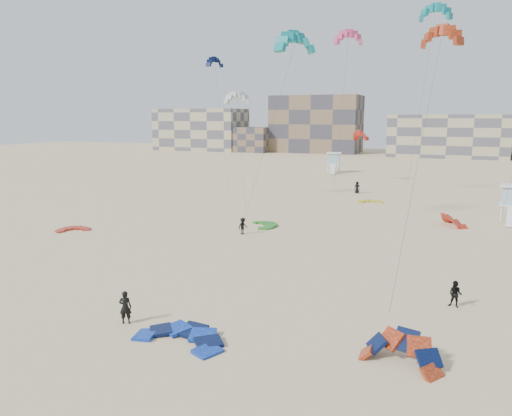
% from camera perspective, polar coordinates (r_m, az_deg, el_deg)
% --- Properties ---
extents(ground, '(320.00, 320.00, 0.00)m').
position_cam_1_polar(ground, '(30.22, -7.29, -11.91)').
color(ground, '#CEB18A').
rests_on(ground, ground).
extents(kite_ground_blue, '(5.02, 5.23, 1.07)m').
position_cam_1_polar(kite_ground_blue, '(27.03, -8.54, -14.74)').
color(kite_ground_blue, blue).
rests_on(kite_ground_blue, ground).
extents(kite_ground_orange, '(4.63, 4.67, 3.77)m').
position_cam_1_polar(kite_ground_orange, '(25.46, 16.14, -16.72)').
color(kite_ground_orange, '#EB4222').
rests_on(kite_ground_orange, ground).
extents(kite_ground_red, '(4.41, 4.42, 0.66)m').
position_cam_1_polar(kite_ground_red, '(54.18, -20.16, -2.42)').
color(kite_ground_red, '#B80F13').
rests_on(kite_ground_red, ground).
extents(kite_ground_green, '(5.14, 5.07, 0.70)m').
position_cam_1_polar(kite_ground_green, '(52.98, 0.93, -2.06)').
color(kite_ground_green, '#1D7A1F').
rests_on(kite_ground_green, ground).
extents(kite_ground_red_far, '(5.03, 4.98, 3.74)m').
position_cam_1_polar(kite_ground_red_far, '(57.16, 21.61, -1.87)').
color(kite_ground_red_far, '#B80F13').
rests_on(kite_ground_red_far, ground).
extents(kite_ground_yellow, '(3.89, 4.01, 0.57)m').
position_cam_1_polar(kite_ground_yellow, '(69.23, 12.92, 0.64)').
color(kite_ground_yellow, gold).
rests_on(kite_ground_yellow, ground).
extents(kitesurfer_main, '(0.82, 0.70, 1.90)m').
position_cam_1_polar(kitesurfer_main, '(29.30, -14.71, -10.91)').
color(kitesurfer_main, black).
rests_on(kitesurfer_main, ground).
extents(kitesurfer_b, '(0.93, 0.81, 1.64)m').
position_cam_1_polar(kitesurfer_b, '(32.98, 21.82, -9.14)').
color(kitesurfer_b, black).
rests_on(kitesurfer_b, ground).
extents(kitesurfer_c, '(1.03, 1.22, 1.65)m').
position_cam_1_polar(kitesurfer_c, '(49.11, -1.52, -2.07)').
color(kitesurfer_c, black).
rests_on(kitesurfer_c, ground).
extents(kitesurfer_e, '(1.00, 0.78, 1.81)m').
position_cam_1_polar(kitesurfer_e, '(76.85, 11.48, 2.33)').
color(kitesurfer_e, black).
rests_on(kitesurfer_e, ground).
extents(kite_fly_teal_a, '(7.75, 5.88, 19.08)m').
position_cam_1_polar(kite_fly_teal_a, '(51.50, 4.47, 18.15)').
color(kite_fly_teal_a, '#167286').
rests_on(kite_fly_teal_a, ground).
extents(kite_fly_orange, '(5.15, 33.00, 19.70)m').
position_cam_1_polar(kite_fly_orange, '(57.25, 20.40, 17.72)').
color(kite_fly_orange, '#EB4222').
rests_on(kite_fly_orange, ground).
extents(kite_fly_grey, '(8.10, 12.93, 14.15)m').
position_cam_1_polar(kite_fly_grey, '(68.44, -2.14, 12.34)').
color(kite_fly_grey, silver).
rests_on(kite_fly_grey, ground).
extents(kite_fly_pink, '(4.66, 4.56, 21.63)m').
position_cam_1_polar(kite_fly_pink, '(70.43, 10.54, 18.47)').
color(kite_fly_pink, '#F84C80').
rests_on(kite_fly_pink, ground).
extents(kite_fly_navy, '(9.77, 13.31, 20.26)m').
position_cam_1_polar(kite_fly_navy, '(86.21, -4.74, 16.17)').
color(kite_fly_navy, '#071242').
rests_on(kite_fly_navy, ground).
extents(kite_fly_teal_b, '(4.84, 4.32, 25.79)m').
position_cam_1_polar(kite_fly_teal_b, '(78.64, 19.81, 20.16)').
color(kite_fly_teal_b, '#167286').
rests_on(kite_fly_teal_b, ground).
extents(kite_fly_red, '(5.84, 9.47, 8.47)m').
position_cam_1_polar(kite_fly_red, '(89.92, 11.86, 8.00)').
color(kite_fly_red, '#B80F13').
rests_on(kite_fly_red, ground).
extents(lifeguard_tower_far, '(3.39, 5.94, 4.16)m').
position_cam_1_polar(lifeguard_tower_far, '(104.32, 8.86, 5.14)').
color(lifeguard_tower_far, white).
rests_on(lifeguard_tower_far, ground).
extents(condo_west_a, '(30.00, 15.00, 14.00)m').
position_cam_1_polar(condo_west_a, '(175.66, -6.30, 8.90)').
color(condo_west_a, tan).
rests_on(condo_west_a, ground).
extents(condo_west_b, '(28.00, 14.00, 18.00)m').
position_cam_1_polar(condo_west_b, '(164.23, 6.90, 9.49)').
color(condo_west_b, brown).
rests_on(condo_west_b, ground).
extents(condo_mid, '(32.00, 16.00, 12.00)m').
position_cam_1_polar(condo_mid, '(154.36, 21.05, 7.71)').
color(condo_mid, tan).
rests_on(condo_mid, ground).
extents(condo_fill_left, '(12.00, 10.00, 8.00)m').
position_cam_1_polar(condo_fill_left, '(165.29, -0.46, 7.83)').
color(condo_fill_left, brown).
rests_on(condo_fill_left, ground).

